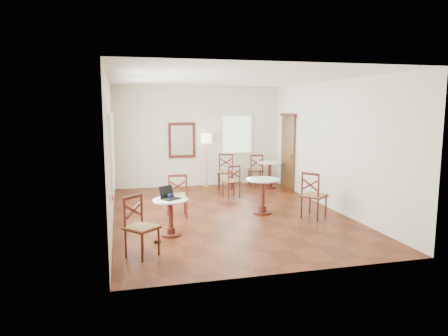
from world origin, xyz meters
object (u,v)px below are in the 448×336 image
chair_near_a (177,196)px  cafe_table_back (269,172)px  chair_mid_b (313,195)px  water_glass (176,196)px  chair_back_a (256,170)px  power_adapter (157,242)px  chair_mid_a (232,181)px  chair_back_b (226,172)px  laptop (169,196)px  floor_lamp (206,142)px  chair_near_b (141,227)px  navy_mug (170,196)px  cafe_table_mid (263,192)px  cafe_table_near (171,213)px  mouse (165,199)px

chair_near_a → cafe_table_back: bearing=-136.8°
chair_mid_b → water_glass: (-3.03, -0.48, 0.25)m
chair_back_a → power_adapter: size_ratio=8.57×
chair_mid_a → chair_back_b: 1.18m
chair_mid_a → laptop: laptop is taller
chair_mid_b → water_glass: bearing=62.4°
cafe_table_back → floor_lamp: (-1.80, 0.51, 0.89)m
chair_near_b → chair_back_a: 6.61m
chair_back_b → navy_mug: (-2.11, -4.04, 0.23)m
floor_lamp → water_glass: floor_lamp is taller
cafe_table_mid → navy_mug: size_ratio=6.55×
chair_near_a → water_glass: 1.28m
chair_back_b → chair_near_a: bearing=-104.3°
cafe_table_back → chair_near_a: size_ratio=0.79×
laptop → floor_lamp: bearing=32.5°
cafe_table_mid → laptop: bearing=-154.4°
cafe_table_mid → chair_back_a: size_ratio=0.83×
chair_mid_a → water_glass: size_ratio=7.69×
cafe_table_near → chair_back_a: size_ratio=0.73×
cafe_table_near → floor_lamp: (1.61, 4.45, 0.93)m
floor_lamp → power_adapter: bearing=-111.6°
cafe_table_mid → chair_mid_b: chair_mid_b is taller
chair_mid_b → navy_mug: size_ratio=8.38×
cafe_table_mid → chair_near_a: size_ratio=0.81×
chair_back_a → chair_back_b: size_ratio=0.93×
navy_mug → water_glass: 0.11m
floor_lamp → navy_mug: floor_lamp is taller
cafe_table_mid → chair_back_a: chair_back_a is taller
chair_mid_b → floor_lamp: 4.34m
floor_lamp → laptop: bearing=-110.4°
chair_back_b → navy_mug: chair_back_b is taller
chair_near_a → chair_back_b: 3.38m
chair_mid_b → laptop: 3.19m
chair_near_a → chair_near_b: size_ratio=1.00×
chair_back_b → laptop: size_ratio=2.39×
chair_back_b → mouse: size_ratio=10.34×
chair_back_a → floor_lamp: floor_lamp is taller
chair_mid_a → chair_back_b: chair_back_b is taller
cafe_table_near → chair_back_b: size_ratio=0.68×
cafe_table_mid → chair_near_b: bearing=-143.5°
chair_near_a → power_adapter: bearing=72.3°
chair_back_a → chair_mid_b: bearing=97.6°
cafe_table_back → chair_back_b: chair_back_b is taller
chair_near_a → cafe_table_mid: bearing=178.9°
cafe_table_near → chair_mid_a: chair_mid_a is taller
cafe_table_mid → chair_back_b: chair_back_b is taller
chair_mid_b → chair_back_b: 3.75m
floor_lamp → laptop: (-1.63, -4.40, -0.61)m
chair_back_b → navy_mug: size_ratio=8.44×
cafe_table_back → navy_mug: bearing=-131.3°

